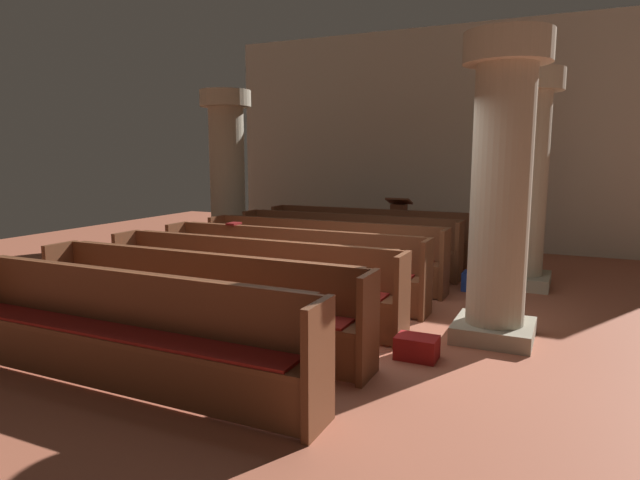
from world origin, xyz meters
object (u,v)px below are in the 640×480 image
object	(u,v)px
pillar_far_side	(227,171)
kneeler_box_blue	(478,282)
hymn_book	(234,224)
pew_row_5	(195,299)
pew_row_1	(347,242)
pew_row_0	(368,234)
pew_row_6	(120,327)
pew_row_3	(290,263)
pew_row_2	(321,251)
pew_row_4	(249,279)
lectern	(398,229)
kneeler_box_red	(417,348)
pillar_aisle_rear	(501,185)
pillar_aisle_side	(524,176)

from	to	relation	value
pillar_far_side	kneeler_box_blue	xyz separation A→B (m)	(4.87, -0.89, -1.49)
pillar_far_side	hymn_book	distance (m)	2.87
pew_row_5	pillar_far_side	size ratio (longest dim) A/B	1.21
pew_row_1	kneeler_box_blue	bearing A→B (deg)	-11.34
pillar_far_side	kneeler_box_blue	size ratio (longest dim) A/B	7.15
pew_row_0	pew_row_6	distance (m)	6.01
pew_row_3	pew_row_6	size ratio (longest dim) A/B	1.00
pew_row_2	pew_row_3	distance (m)	1.00
pew_row_0	hymn_book	size ratio (longest dim) A/B	17.84
pew_row_4	pew_row_1	bearing A→B (deg)	90.00
pew_row_0	kneeler_box_blue	size ratio (longest dim) A/B	8.64
pew_row_4	pillar_far_side	size ratio (longest dim) A/B	1.21
pew_row_4	hymn_book	xyz separation A→B (m)	(-1.00, 1.19, 0.46)
pew_row_6	lectern	distance (m)	7.25
pew_row_5	kneeler_box_red	world-z (taller)	pew_row_5
pew_row_1	pew_row_2	size ratio (longest dim) A/B	1.00
pew_row_2	pew_row_6	bearing A→B (deg)	-90.00
pew_row_0	pew_row_6	size ratio (longest dim) A/B	1.00
pew_row_4	lectern	size ratio (longest dim) A/B	3.48
pew_row_0	kneeler_box_blue	bearing A→B (deg)	-33.10
pillar_far_side	hymn_book	xyz separation A→B (m)	(1.65, -2.26, -0.67)
kneeler_box_red	kneeler_box_blue	xyz separation A→B (m)	(0.11, 2.94, 0.02)
kneeler_box_red	lectern	bearing A→B (deg)	108.73
pew_row_0	pew_row_5	distance (m)	5.01
pillar_aisle_rear	kneeler_box_blue	world-z (taller)	pillar_aisle_rear
pillar_aisle_rear	kneeler_box_red	xyz separation A→B (m)	(-0.59, -0.91, -1.52)
pew_row_4	pillar_aisle_side	world-z (taller)	pillar_aisle_side
pillar_far_side	pillar_aisle_rear	size ratio (longest dim) A/B	1.00
pew_row_4	pew_row_2	bearing A→B (deg)	90.00
pew_row_1	pillar_aisle_rear	world-z (taller)	pillar_aisle_rear
pew_row_3	lectern	xyz separation A→B (m)	(0.21, 4.25, -0.04)
lectern	pillar_aisle_side	bearing A→B (deg)	-39.82
pew_row_5	hymn_book	distance (m)	2.45
pew_row_1	pillar_far_side	bearing A→B (deg)	170.54
pillar_aisle_side	hymn_book	xyz separation A→B (m)	(-3.70, -1.98, -0.67)
pew_row_4	pew_row_6	bearing A→B (deg)	-90.00
pew_row_0	pew_row_4	bearing A→B (deg)	-90.00
lectern	pillar_aisle_rear	bearing A→B (deg)	-62.15
pillar_far_side	pillar_aisle_rear	distance (m)	6.09
pew_row_6	hymn_book	bearing A→B (deg)	107.41
pillar_aisle_rear	pew_row_6	bearing A→B (deg)	-136.86
pew_row_3	pillar_aisle_rear	bearing A→B (deg)	-9.97
pillar_far_side	pew_row_1	bearing A→B (deg)	-9.46
pew_row_4	pillar_aisle_rear	size ratio (longest dim) A/B	1.21
pew_row_6	pew_row_2	bearing A→B (deg)	90.00
pew_row_1	kneeler_box_blue	xyz separation A→B (m)	(2.22, -0.45, -0.36)
pew_row_0	kneeler_box_red	distance (m)	4.88
lectern	hymn_book	xyz separation A→B (m)	(-1.21, -4.06, 0.50)
hymn_book	lectern	bearing A→B (deg)	73.46
pew_row_0	pillar_aisle_rear	world-z (taller)	pillar_aisle_rear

